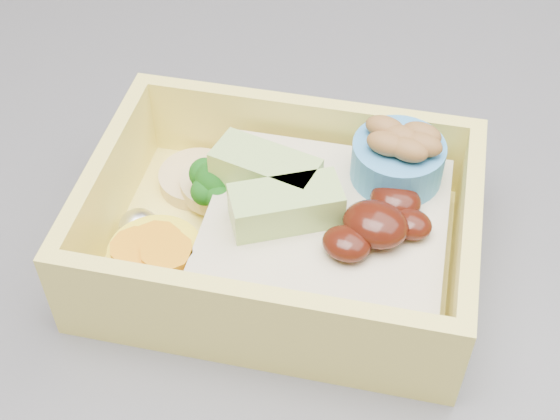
% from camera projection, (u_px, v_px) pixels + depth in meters
% --- Properties ---
extents(bento_box, '(0.23, 0.19, 0.07)m').
position_uv_depth(bento_box, '(293.00, 226.00, 0.42)').
color(bento_box, '#FFEB69').
rests_on(bento_box, island).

